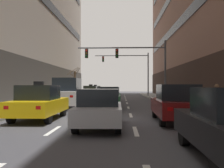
% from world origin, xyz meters
% --- Properties ---
extents(ground_plane, '(120.00, 120.00, 0.00)m').
position_xyz_m(ground_plane, '(0.00, 0.00, 0.00)').
color(ground_plane, '#424247').
extents(lane_stripe_l1_s3, '(0.16, 2.00, 0.01)m').
position_xyz_m(lane_stripe_l1_s3, '(-1.55, -3.00, 0.00)').
color(lane_stripe_l1_s3, silver).
rests_on(lane_stripe_l1_s3, ground).
extents(lane_stripe_l1_s4, '(0.16, 2.00, 0.01)m').
position_xyz_m(lane_stripe_l1_s4, '(-1.55, 2.00, 0.00)').
color(lane_stripe_l1_s4, silver).
rests_on(lane_stripe_l1_s4, ground).
extents(lane_stripe_l1_s5, '(0.16, 2.00, 0.01)m').
position_xyz_m(lane_stripe_l1_s5, '(-1.55, 7.00, 0.00)').
color(lane_stripe_l1_s5, silver).
rests_on(lane_stripe_l1_s5, ground).
extents(lane_stripe_l1_s6, '(0.16, 2.00, 0.01)m').
position_xyz_m(lane_stripe_l1_s6, '(-1.55, 12.00, 0.00)').
color(lane_stripe_l1_s6, silver).
rests_on(lane_stripe_l1_s6, ground).
extents(lane_stripe_l1_s7, '(0.16, 2.00, 0.01)m').
position_xyz_m(lane_stripe_l1_s7, '(-1.55, 17.00, 0.00)').
color(lane_stripe_l1_s7, silver).
rests_on(lane_stripe_l1_s7, ground).
extents(lane_stripe_l1_s8, '(0.16, 2.00, 0.01)m').
position_xyz_m(lane_stripe_l1_s8, '(-1.55, 22.00, 0.00)').
color(lane_stripe_l1_s8, silver).
rests_on(lane_stripe_l1_s8, ground).
extents(lane_stripe_l1_s9, '(0.16, 2.00, 0.01)m').
position_xyz_m(lane_stripe_l1_s9, '(-1.55, 27.00, 0.00)').
color(lane_stripe_l1_s9, silver).
rests_on(lane_stripe_l1_s9, ground).
extents(lane_stripe_l1_s10, '(0.16, 2.00, 0.01)m').
position_xyz_m(lane_stripe_l1_s10, '(-1.55, 32.00, 0.00)').
color(lane_stripe_l1_s10, silver).
rests_on(lane_stripe_l1_s10, ground).
extents(lane_stripe_l2_s3, '(0.16, 2.00, 0.01)m').
position_xyz_m(lane_stripe_l2_s3, '(1.55, -3.00, 0.00)').
color(lane_stripe_l2_s3, silver).
rests_on(lane_stripe_l2_s3, ground).
extents(lane_stripe_l2_s4, '(0.16, 2.00, 0.01)m').
position_xyz_m(lane_stripe_l2_s4, '(1.55, 2.00, 0.00)').
color(lane_stripe_l2_s4, silver).
rests_on(lane_stripe_l2_s4, ground).
extents(lane_stripe_l2_s5, '(0.16, 2.00, 0.01)m').
position_xyz_m(lane_stripe_l2_s5, '(1.55, 7.00, 0.00)').
color(lane_stripe_l2_s5, silver).
rests_on(lane_stripe_l2_s5, ground).
extents(lane_stripe_l2_s6, '(0.16, 2.00, 0.01)m').
position_xyz_m(lane_stripe_l2_s6, '(1.55, 12.00, 0.00)').
color(lane_stripe_l2_s6, silver).
rests_on(lane_stripe_l2_s6, ground).
extents(lane_stripe_l2_s7, '(0.16, 2.00, 0.01)m').
position_xyz_m(lane_stripe_l2_s7, '(1.55, 17.00, 0.00)').
color(lane_stripe_l2_s7, silver).
rests_on(lane_stripe_l2_s7, ground).
extents(lane_stripe_l2_s8, '(0.16, 2.00, 0.01)m').
position_xyz_m(lane_stripe_l2_s8, '(1.55, 22.00, 0.00)').
color(lane_stripe_l2_s8, silver).
rests_on(lane_stripe_l2_s8, ground).
extents(lane_stripe_l2_s9, '(0.16, 2.00, 0.01)m').
position_xyz_m(lane_stripe_l2_s9, '(1.55, 27.00, 0.00)').
color(lane_stripe_l2_s9, silver).
rests_on(lane_stripe_l2_s9, ground).
extents(lane_stripe_l2_s10, '(0.16, 2.00, 0.01)m').
position_xyz_m(lane_stripe_l2_s10, '(1.55, 32.00, 0.00)').
color(lane_stripe_l2_s10, silver).
rests_on(lane_stripe_l2_s10, ground).
extents(car_driving_0, '(1.79, 4.28, 1.61)m').
position_xyz_m(car_driving_0, '(0.04, 6.82, 0.79)').
color(car_driving_0, black).
rests_on(car_driving_0, ground).
extents(car_driving_1, '(1.81, 4.18, 1.56)m').
position_xyz_m(car_driving_1, '(0.14, -2.36, 0.77)').
color(car_driving_1, black).
rests_on(car_driving_1, ground).
extents(car_driving_2, '(1.91, 4.22, 1.55)m').
position_xyz_m(car_driving_2, '(-0.01, 14.29, 0.77)').
color(car_driving_2, black).
rests_on(car_driving_2, ground).
extents(car_driving_3, '(2.06, 4.70, 2.25)m').
position_xyz_m(car_driving_3, '(-2.98, 6.21, 1.12)').
color(car_driving_3, black).
rests_on(car_driving_3, ground).
extents(taxi_driving_4, '(2.05, 4.53, 1.85)m').
position_xyz_m(taxi_driving_4, '(-3.00, 20.53, 0.83)').
color(taxi_driving_4, black).
rests_on(taxi_driving_4, ground).
extents(taxi_driving_5, '(1.91, 4.57, 1.90)m').
position_xyz_m(taxi_driving_5, '(-3.04, -0.04, 0.85)').
color(taxi_driving_5, black).
rests_on(taxi_driving_5, ground).
extents(taxi_driving_6, '(1.88, 4.40, 1.82)m').
position_xyz_m(taxi_driving_6, '(-2.97, 25.99, 0.81)').
color(taxi_driving_6, black).
rests_on(taxi_driving_6, ground).
extents(car_parked_1, '(2.05, 4.70, 1.75)m').
position_xyz_m(car_parked_1, '(3.59, -0.58, 0.86)').
color(car_parked_1, black).
rests_on(car_parked_1, ground).
extents(traffic_signal_0, '(8.17, 0.35, 5.72)m').
position_xyz_m(traffic_signal_0, '(2.10, 10.89, 4.11)').
color(traffic_signal_0, '#4C4C51').
rests_on(traffic_signal_0, sidewalk_right).
extents(traffic_signal_1, '(8.12, 0.35, 6.52)m').
position_xyz_m(traffic_signal_1, '(2.65, 25.87, 4.65)').
color(traffic_signal_1, '#4C4C51').
rests_on(traffic_signal_1, sidewalk_right).
extents(street_tree_0, '(2.06, 2.08, 4.36)m').
position_xyz_m(street_tree_0, '(-5.82, 24.20, 2.23)').
color(street_tree_0, '#4C3823').
rests_on(street_tree_0, sidewalk_left).
extents(pedestrian_0, '(0.23, 0.53, 1.62)m').
position_xyz_m(pedestrian_0, '(5.52, -0.34, 1.08)').
color(pedestrian_0, black).
rests_on(pedestrian_0, sidewalk_right).
extents(pedestrian_1, '(0.49, 0.32, 1.61)m').
position_xyz_m(pedestrian_1, '(6.39, 4.84, 1.07)').
color(pedestrian_1, brown).
rests_on(pedestrian_1, sidewalk_right).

